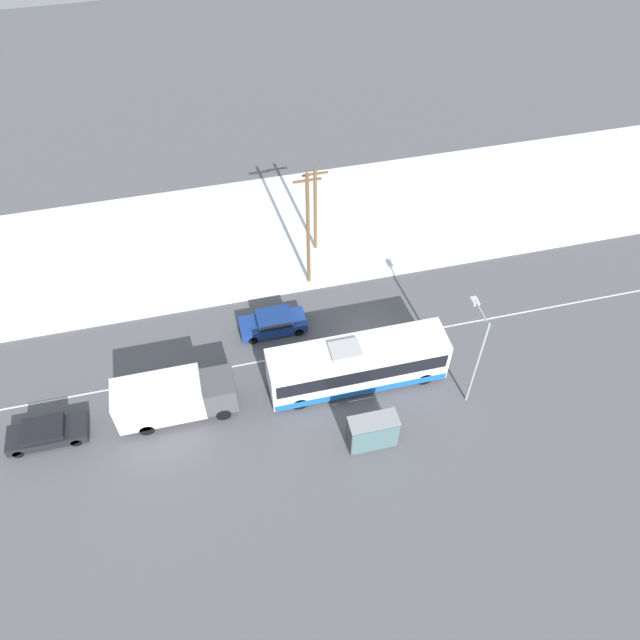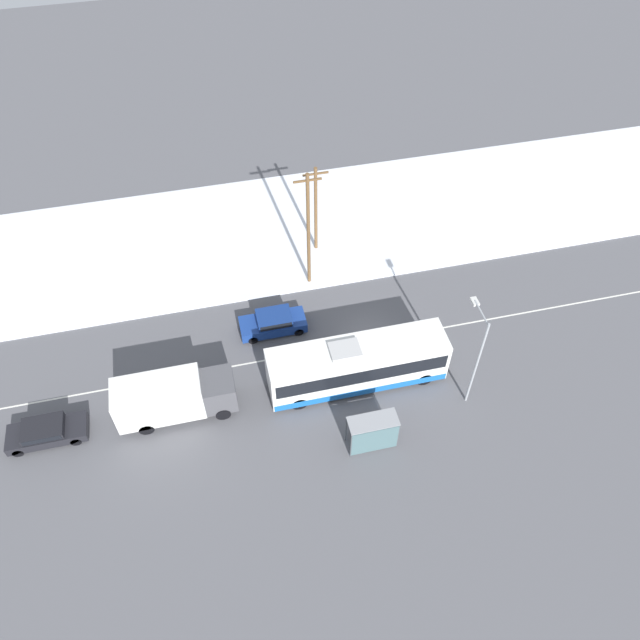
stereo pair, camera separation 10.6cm
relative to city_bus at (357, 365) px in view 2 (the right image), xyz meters
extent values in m
plane|color=#56565B|center=(1.74, 2.89, -1.70)|extent=(120.00, 120.00, 0.00)
cube|color=silver|center=(1.74, 15.20, -1.64)|extent=(80.00, 13.62, 0.12)
cube|color=silver|center=(1.74, 2.89, -1.70)|extent=(60.00, 0.12, 0.00)
cube|color=white|center=(0.00, 0.00, 0.06)|extent=(10.92, 2.55, 2.97)
cube|color=black|center=(0.00, 0.00, 0.42)|extent=(10.49, 2.57, 1.13)
cube|color=blue|center=(0.00, 0.00, -1.16)|extent=(10.81, 2.57, 0.53)
cube|color=#B2B2B2|center=(-0.82, 0.00, 1.66)|extent=(1.80, 1.40, 0.24)
cylinder|color=black|center=(4.06, -1.14, -1.20)|extent=(1.00, 0.28, 1.00)
cylinder|color=black|center=(4.06, 1.13, -1.20)|extent=(1.00, 0.28, 1.00)
cylinder|color=black|center=(-3.86, -1.14, -1.20)|extent=(1.00, 0.28, 1.00)
cylinder|color=black|center=(-3.86, 1.13, -1.20)|extent=(1.00, 0.28, 1.00)
cube|color=silver|center=(-11.90, 0.20, 0.06)|extent=(5.05, 2.30, 2.53)
cube|color=#4C4C51|center=(-8.42, 0.20, -0.22)|extent=(1.90, 2.18, 1.97)
cube|color=black|center=(-7.49, 0.20, 0.18)|extent=(0.06, 1.96, 0.87)
cylinder|color=black|center=(-8.42, -0.82, -1.25)|extent=(0.90, 0.26, 0.90)
cylinder|color=black|center=(-8.42, 1.22, -1.25)|extent=(0.90, 0.26, 0.90)
cylinder|color=black|center=(-12.91, -0.82, -1.25)|extent=(0.90, 0.26, 0.90)
cylinder|color=black|center=(-12.91, 1.22, -1.25)|extent=(0.90, 0.26, 0.90)
cube|color=navy|center=(-4.30, 5.31, -1.11)|extent=(4.38, 1.80, 0.72)
cube|color=navy|center=(-4.19, 5.31, -0.49)|extent=(2.28, 1.66, 0.53)
cube|color=black|center=(-4.19, 5.31, -0.48)|extent=(2.09, 1.69, 0.42)
cylinder|color=black|center=(-5.79, 4.52, -1.38)|extent=(0.64, 0.22, 0.64)
cylinder|color=black|center=(-5.79, 6.10, -1.38)|extent=(0.64, 0.22, 0.64)
cylinder|color=black|center=(-2.71, 4.52, -1.38)|extent=(0.64, 0.22, 0.64)
cylinder|color=black|center=(-2.71, 6.10, -1.38)|extent=(0.64, 0.22, 0.64)
cube|color=black|center=(-18.49, 0.14, -1.17)|extent=(4.50, 1.80, 0.60)
cube|color=black|center=(-18.60, 0.14, -0.64)|extent=(2.34, 1.66, 0.47)
cube|color=black|center=(-18.60, 0.14, -0.63)|extent=(2.15, 1.69, 0.37)
cylinder|color=black|center=(-16.94, -0.65, -1.38)|extent=(0.64, 0.22, 0.64)
cylinder|color=black|center=(-16.94, 0.93, -1.38)|extent=(0.64, 0.22, 0.64)
cylinder|color=black|center=(-20.14, -0.65, -1.38)|extent=(0.64, 0.22, 0.64)
cylinder|color=black|center=(-20.14, 0.93, -1.38)|extent=(0.64, 0.22, 0.64)
cylinder|color=#23232D|center=(-1.18, -3.62, -1.28)|extent=(0.13, 0.13, 0.85)
cylinder|color=#23232D|center=(-0.92, -3.62, -1.28)|extent=(0.13, 0.13, 0.85)
cube|color=#19478C|center=(-1.05, -3.62, -0.50)|extent=(0.44, 0.24, 0.70)
sphere|color=tan|center=(-1.05, -3.62, -0.01)|extent=(0.29, 0.29, 0.29)
cylinder|color=#19478C|center=(-1.33, -3.62, -0.54)|extent=(0.11, 0.11, 0.66)
cylinder|color=#19478C|center=(-0.78, -3.62, -0.54)|extent=(0.11, 0.11, 0.66)
cube|color=gray|center=(-0.33, -4.47, 0.67)|extent=(2.82, 1.20, 0.06)
cube|color=slate|center=(-0.33, -5.05, -0.50)|extent=(2.71, 0.04, 2.16)
cylinder|color=#474C51|center=(-1.70, -3.91, -0.53)|extent=(0.08, 0.08, 2.34)
cylinder|color=#474C51|center=(1.04, -3.91, -0.53)|extent=(0.08, 0.08, 2.34)
cylinder|color=#474C51|center=(-1.70, -5.03, -0.53)|extent=(0.08, 0.08, 2.34)
cylinder|color=#474C51|center=(1.04, -5.03, -0.53)|extent=(0.08, 0.08, 2.34)
cylinder|color=#9EA3A8|center=(6.18, -2.90, 1.86)|extent=(0.14, 0.14, 7.12)
cylinder|color=#9EA3A8|center=(6.18, -1.97, 5.27)|extent=(0.10, 1.87, 0.10)
cube|color=silver|center=(6.18, -1.03, 5.20)|extent=(0.36, 0.60, 0.16)
cylinder|color=brown|center=(-0.96, 9.21, 2.97)|extent=(0.24, 0.24, 9.33)
cube|color=brown|center=(-0.96, 9.21, 7.13)|extent=(1.80, 0.12, 0.12)
cylinder|color=brown|center=(0.30, 12.55, 1.94)|extent=(0.24, 0.24, 7.28)
cube|color=brown|center=(0.30, 12.55, 5.08)|extent=(1.80, 0.12, 0.12)
camera|label=1|loc=(-7.50, -21.73, 30.29)|focal=35.00mm
camera|label=2|loc=(-7.39, -21.75, 30.29)|focal=35.00mm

